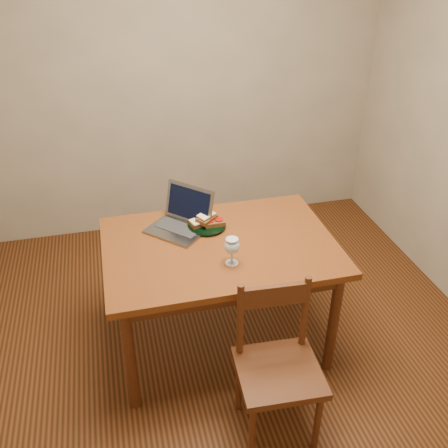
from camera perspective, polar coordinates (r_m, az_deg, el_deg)
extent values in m
cube|color=black|center=(3.26, 1.07, -13.69)|extent=(3.20, 3.20, 0.02)
cube|color=gray|center=(4.00, -4.89, 16.88)|extent=(3.20, 0.02, 2.60)
cube|color=gray|center=(1.32, 21.18, -20.78)|extent=(3.20, 0.02, 2.60)
cube|color=#4B240C|center=(2.82, -0.48, -2.60)|extent=(1.30, 0.90, 0.04)
cylinder|color=#3E1C0C|center=(2.72, -10.69, -14.94)|extent=(0.06, 0.06, 0.70)
cylinder|color=#3E1C0C|center=(2.94, 12.38, -10.98)|extent=(0.06, 0.06, 0.70)
cylinder|color=#3E1C0C|center=(3.28, -11.75, -5.73)|extent=(0.06, 0.06, 0.70)
cylinder|color=#3E1C0C|center=(3.46, 7.33, -3.07)|extent=(0.06, 0.06, 0.70)
cube|color=#3E1C0C|center=(2.55, 6.29, -16.50)|extent=(0.43, 0.41, 0.04)
cube|color=#3E1C0C|center=(2.41, 5.77, -8.13)|extent=(0.33, 0.05, 0.12)
cylinder|color=black|center=(2.95, -1.97, -0.22)|extent=(0.23, 0.23, 0.02)
cube|color=slate|center=(2.92, -5.56, -0.78)|extent=(0.38, 0.39, 0.01)
cube|color=slate|center=(2.96, -3.99, 2.39)|extent=(0.27, 0.28, 0.22)
cube|color=black|center=(2.96, -3.99, 2.39)|extent=(0.23, 0.24, 0.18)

